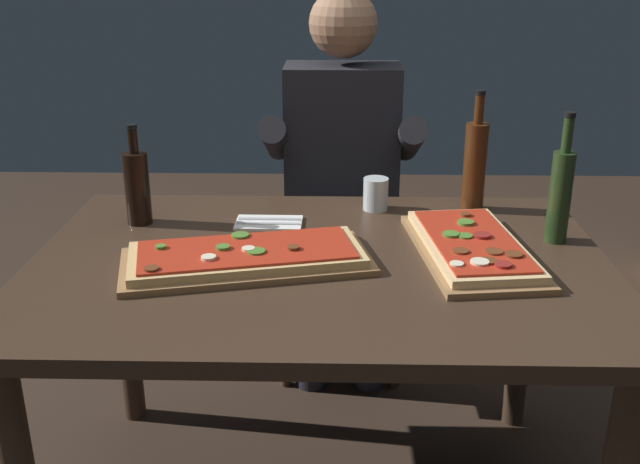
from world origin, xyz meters
name	(u,v)px	position (x,y,z in m)	size (l,w,h in m)	color
dining_table	(320,294)	(0.00, 0.00, 0.64)	(1.40, 0.96, 0.74)	#3D2B1E
pizza_rectangular_front	(246,257)	(-0.17, -0.04, 0.76)	(0.63, 0.38, 0.05)	olive
pizza_rectangular_left	(472,247)	(0.37, 0.04, 0.76)	(0.31, 0.52, 0.05)	olive
wine_bottle_dark	(475,164)	(0.43, 0.37, 0.88)	(0.06, 0.06, 0.34)	#47230F
oil_bottle_amber	(137,186)	(-0.50, 0.24, 0.85)	(0.07, 0.07, 0.27)	black
vinegar_bottle_green	(560,192)	(0.60, 0.13, 0.87)	(0.06, 0.06, 0.33)	#233819
tumbler_near_camera	(376,196)	(0.15, 0.36, 0.78)	(0.07, 0.07, 0.09)	silver
napkin_cutlery_set	(269,223)	(-0.14, 0.23, 0.74)	(0.18, 0.11, 0.01)	white
diner_chair	(341,230)	(0.06, 0.86, 0.49)	(0.44, 0.44, 0.87)	#3D2B1E
seated_diner	(342,172)	(0.06, 0.74, 0.74)	(0.53, 0.41, 1.33)	#23232D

